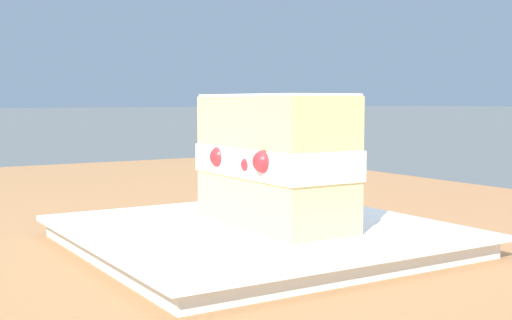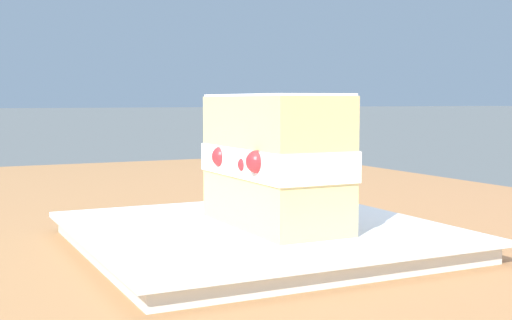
% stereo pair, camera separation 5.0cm
% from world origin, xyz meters
% --- Properties ---
extents(dessert_plate, '(0.25, 0.25, 0.02)m').
position_xyz_m(dessert_plate, '(-0.10, 0.08, 0.75)').
color(dessert_plate, white).
rests_on(dessert_plate, patio_table).
extents(cake_slice, '(0.13, 0.07, 0.10)m').
position_xyz_m(cake_slice, '(-0.10, 0.09, 0.80)').
color(cake_slice, '#E0C17A').
rests_on(cake_slice, dessert_plate).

